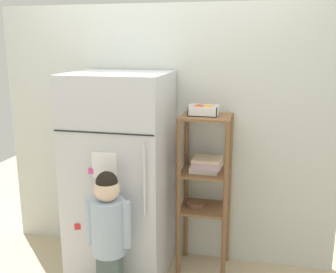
{
  "coord_description": "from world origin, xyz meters",
  "views": [
    {
      "loc": [
        0.74,
        -2.66,
        1.77
      ],
      "look_at": [
        0.11,
        0.02,
        1.1
      ],
      "focal_mm": 42.19,
      "sensor_mm": 36.0,
      "label": 1
    }
  ],
  "objects": [
    {
      "name": "child_standing",
      "position": [
        -0.18,
        -0.43,
        0.58
      ],
      "size": [
        0.31,
        0.23,
        0.96
      ],
      "color": "#4D5F5C",
      "rests_on": "ground"
    },
    {
      "name": "refrigerator",
      "position": [
        -0.25,
        0.02,
        0.78
      ],
      "size": [
        0.72,
        0.67,
        1.55
      ],
      "color": "silver",
      "rests_on": "ground"
    },
    {
      "name": "ground_plane",
      "position": [
        0.0,
        0.0,
        0.0
      ],
      "size": [
        6.0,
        6.0,
        0.0
      ],
      "primitive_type": "plane",
      "color": "tan"
    },
    {
      "name": "fruit_bin",
      "position": [
        0.35,
        0.17,
        1.28
      ],
      "size": [
        0.21,
        0.15,
        0.08
      ],
      "color": "white",
      "rests_on": "pantry_shelf_unit"
    },
    {
      "name": "pantry_shelf_unit",
      "position": [
        0.37,
        0.16,
        0.76
      ],
      "size": [
        0.38,
        0.34,
        1.24
      ],
      "color": "brown",
      "rests_on": "ground"
    },
    {
      "name": "kitchen_wall_back",
      "position": [
        0.0,
        0.37,
        1.03
      ],
      "size": [
        2.74,
        0.03,
        2.05
      ],
      "primitive_type": "cube",
      "color": "silver",
      "rests_on": "ground"
    }
  ]
}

